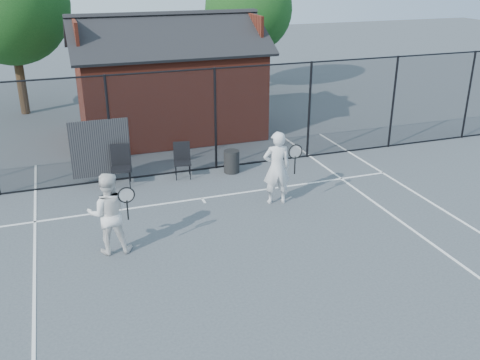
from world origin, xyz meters
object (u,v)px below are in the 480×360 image
object	(u,v)px
chair_left	(121,167)
waste_bin	(232,162)
player_back	(109,213)
player_front	(277,168)
chair_right	(182,161)
clubhouse	(169,88)

from	to	relation	value
chair_left	waste_bin	xyz separation A→B (m)	(3.16, -0.07, -0.21)
player_back	waste_bin	bearing A→B (deg)	42.29
player_front	chair_left	distance (m)	4.35
chair_right	waste_bin	size ratio (longest dim) A/B	1.49
player_front	player_back	xyz separation A→B (m)	(-4.27, -1.13, -0.06)
player_back	chair_right	distance (m)	4.35
clubhouse	player_front	bearing A→B (deg)	-79.83
player_back	chair_right	xyz separation A→B (m)	(2.43, 3.59, -0.40)
clubhouse	chair_left	size ratio (longest dim) A/B	5.95
clubhouse	player_back	bearing A→B (deg)	-110.84
player_back	chair_left	distance (m)	3.67
player_front	player_back	distance (m)	4.42
chair_left	player_front	bearing A→B (deg)	-24.52
chair_left	waste_bin	size ratio (longest dim) A/B	1.65
player_front	chair_right	bearing A→B (deg)	126.92
clubhouse	player_front	xyz separation A→B (m)	(1.23, -6.85, -0.65)
chair_left	waste_bin	world-z (taller)	chair_left
chair_left	chair_right	bearing A→B (deg)	10.04
clubhouse	chair_left	bearing A→B (deg)	-117.95
player_front	waste_bin	distance (m)	2.50
clubhouse	player_front	size ratio (longest dim) A/B	3.43
chair_left	chair_right	xyz separation A→B (m)	(1.72, 0.00, -0.05)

